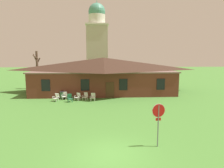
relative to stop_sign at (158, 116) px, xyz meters
The scene contains 12 objects.
ground_plane 3.49m from the stop_sign, 163.49° to the right, with size 200.00×200.00×0.00m, color #477F33.
brick_building 19.16m from the stop_sign, 98.53° to the left, with size 20.81×10.40×5.28m.
dome_tower 35.74m from the stop_sign, 96.55° to the left, with size 5.18×5.18×18.61m.
stop_sign is the anchor object (origin of this frame).
lawn_chair_by_porch 15.19m from the stop_sign, 125.14° to the left, with size 0.81×0.85×0.96m.
lawn_chair_near_door 15.53m from the stop_sign, 120.63° to the left, with size 0.67×0.70×0.96m.
lawn_chair_left_end 13.92m from the stop_sign, 120.43° to the left, with size 0.80×0.84×0.96m.
lawn_chair_middle 14.17m from the stop_sign, 115.87° to the left, with size 0.81×0.85×0.96m.
lawn_chair_right_end 13.93m from the stop_sign, 112.23° to the left, with size 0.79×0.83×0.96m.
lawn_chair_far_side 13.16m from the stop_sign, 109.06° to the left, with size 0.70×0.73×0.96m.
bare_tree_beside_building 26.31m from the stop_sign, 122.19° to the left, with size 1.12×1.13×6.36m.
trash_bin 16.01m from the stop_sign, 121.29° to the left, with size 0.56×0.56×0.98m.
Camera 1 is at (-0.53, -9.55, 5.22)m, focal length 30.18 mm.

